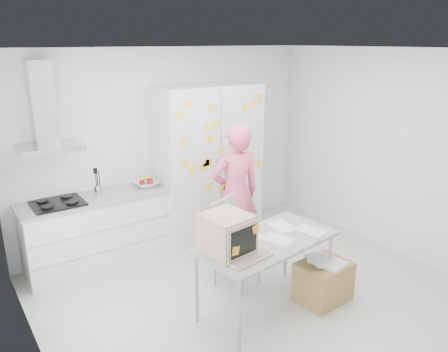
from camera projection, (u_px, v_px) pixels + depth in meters
floor at (254, 294)px, 5.01m from camera, size 4.50×4.00×0.02m
walls at (219, 166)px, 5.17m from camera, size 4.52×4.01×2.70m
ceiling at (260, 49)px, 4.20m from camera, size 4.50×4.00×0.02m
counter_run at (98, 230)px, 5.55m from camera, size 1.84×0.63×1.28m
range_hood at (44, 116)px, 4.97m from camera, size 0.70×0.48×1.01m
tall_cabinet at (208, 163)px, 6.24m from camera, size 1.50×0.68×2.20m
person at (235, 194)px, 5.55m from camera, size 0.72×0.53×1.82m
desk at (243, 239)px, 4.29m from camera, size 1.59×0.94×1.20m
chair at (232, 237)px, 5.10m from camera, size 0.59×0.59×1.03m
cardboard_box at (323, 281)px, 4.83m from camera, size 0.58×0.48×0.49m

